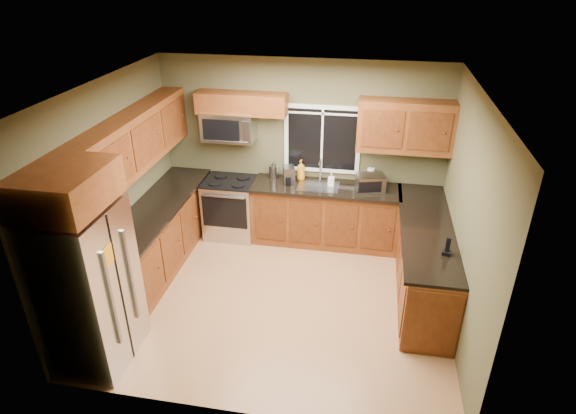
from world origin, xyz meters
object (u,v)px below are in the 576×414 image
(soap_bottle_b, at_px, (331,179))
(paper_towel_roll, at_px, (371,176))
(range, at_px, (231,207))
(cordless_phone, at_px, (447,249))
(soap_bottle_a, at_px, (301,170))
(soap_bottle_c, at_px, (289,172))
(kettle, at_px, (274,171))
(toaster_oven, at_px, (370,183))
(microwave, at_px, (229,126))
(refrigerator, at_px, (89,287))
(coffee_maker, at_px, (289,176))

(soap_bottle_b, bearing_deg, paper_towel_roll, 14.85)
(range, relative_size, cordless_phone, 4.37)
(soap_bottle_a, bearing_deg, soap_bottle_c, 172.63)
(range, xyz_separation_m, cordless_phone, (2.99, -1.54, 0.54))
(soap_bottle_a, xyz_separation_m, soap_bottle_c, (-0.19, 0.02, -0.06))
(range, distance_m, kettle, 0.89)
(toaster_oven, relative_size, paper_towel_roll, 1.60)
(kettle, height_order, cordless_phone, kettle)
(soap_bottle_a, distance_m, cordless_phone, 2.60)
(microwave, relative_size, soap_bottle_b, 3.89)
(paper_towel_roll, height_order, soap_bottle_b, paper_towel_roll)
(paper_towel_roll, relative_size, soap_bottle_a, 0.90)
(refrigerator, relative_size, soap_bottle_b, 9.22)
(soap_bottle_b, bearing_deg, range, -177.85)
(paper_towel_roll, distance_m, cordless_phone, 1.97)
(coffee_maker, bearing_deg, paper_towel_roll, 8.75)
(refrigerator, xyz_separation_m, soap_bottle_b, (2.22, 2.83, 0.14))
(coffee_maker, xyz_separation_m, soap_bottle_b, (0.62, 0.03, -0.03))
(microwave, distance_m, soap_bottle_a, 1.24)
(coffee_maker, height_order, paper_towel_roll, paper_towel_roll)
(toaster_oven, height_order, coffee_maker, coffee_maker)
(microwave, bearing_deg, cordless_phone, -29.31)
(kettle, xyz_separation_m, soap_bottle_a, (0.41, 0.02, 0.04))
(range, height_order, soap_bottle_b, soap_bottle_b)
(kettle, xyz_separation_m, soap_bottle_b, (0.88, -0.12, -0.02))
(cordless_phone, bearing_deg, range, 152.71)
(microwave, distance_m, soap_bottle_b, 1.68)
(refrigerator, relative_size, toaster_oven, 4.03)
(microwave, bearing_deg, range, -89.98)
(range, height_order, toaster_oven, toaster_oven)
(soap_bottle_c, height_order, cordless_phone, cordless_phone)
(range, relative_size, microwave, 1.23)
(microwave, xyz_separation_m, coffee_maker, (0.91, -0.11, -0.67))
(soap_bottle_a, bearing_deg, soap_bottle_b, -16.87)
(refrigerator, bearing_deg, cordless_phone, 18.43)
(toaster_oven, distance_m, cordless_phone, 1.78)
(soap_bottle_a, relative_size, soap_bottle_b, 1.58)
(refrigerator, height_order, paper_towel_roll, refrigerator)
(refrigerator, height_order, soap_bottle_b, refrigerator)
(cordless_phone, bearing_deg, soap_bottle_c, 140.22)
(refrigerator, bearing_deg, soap_bottle_b, 51.87)
(kettle, bearing_deg, cordless_phone, -36.31)
(refrigerator, height_order, range, refrigerator)
(kettle, bearing_deg, soap_bottle_a, 2.64)
(range, distance_m, soap_bottle_c, 1.06)
(soap_bottle_b, bearing_deg, microwave, 177.06)
(toaster_oven, xyz_separation_m, soap_bottle_a, (-1.03, 0.21, 0.03))
(refrigerator, relative_size, soap_bottle_c, 9.67)
(refrigerator, xyz_separation_m, paper_towel_roll, (2.78, 2.98, 0.17))
(refrigerator, xyz_separation_m, soap_bottle_c, (1.56, 2.99, 0.13))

